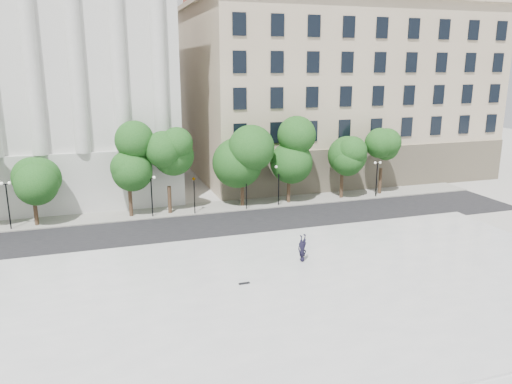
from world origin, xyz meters
TOP-DOWN VIEW (x-y plane):
  - ground at (0.00, 0.00)m, footprint 160.00×160.00m
  - plaza at (0.00, 3.00)m, footprint 44.00×22.00m
  - street at (0.00, 18.00)m, footprint 60.00×8.00m
  - far_sidewalk at (0.00, 24.00)m, footprint 60.00×4.00m
  - building_west at (-17.00, 38.57)m, footprint 31.50×27.65m
  - building_east at (20.00, 38.91)m, footprint 36.00×26.15m
  - traffic_light_west at (-1.65, 22.30)m, footprint 0.44×1.60m
  - traffic_light_east at (3.55, 22.30)m, footprint 0.44×1.56m
  - person_lying at (3.09, 7.13)m, footprint 1.26×2.11m
  - skateboard at (-1.92, 4.76)m, footprint 0.71×0.19m
  - street_trees at (-2.36, 23.44)m, footprint 44.63×4.86m
  - lamp_posts at (0.31, 22.60)m, footprint 37.11×0.28m

SIDE VIEW (x-z plane):
  - ground at x=0.00m, z-range 0.00..0.00m
  - street at x=0.00m, z-range 0.00..0.02m
  - far_sidewalk at x=0.00m, z-range 0.00..0.12m
  - plaza at x=0.00m, z-range 0.00..0.45m
  - skateboard at x=-1.92m, z-range 0.45..0.52m
  - person_lying at x=3.09m, z-range 0.45..0.99m
  - lamp_posts at x=0.31m, z-range 0.70..5.06m
  - traffic_light_east at x=3.55m, z-range 1.54..5.66m
  - traffic_light_west at x=-1.65m, z-range 1.56..5.70m
  - street_trees at x=-2.36m, z-range 1.31..9.32m
  - building_east at x=20.00m, z-range -0.36..22.64m
  - building_west at x=-17.00m, z-range 0.09..25.69m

